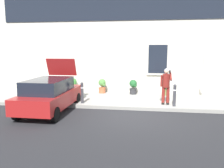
# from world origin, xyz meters

# --- Properties ---
(ground_plane) EXTENTS (80.00, 80.00, 0.00)m
(ground_plane) POSITION_xyz_m (0.00, 0.00, 0.00)
(ground_plane) COLOR #232326
(sidewalk) EXTENTS (24.00, 3.60, 0.15)m
(sidewalk) POSITION_xyz_m (0.00, 2.80, 0.07)
(sidewalk) COLOR #99968E
(sidewalk) RESTS_ON ground
(curb_edge) EXTENTS (24.00, 0.12, 0.15)m
(curb_edge) POSITION_xyz_m (0.00, 0.94, 0.07)
(curb_edge) COLOR gray
(curb_edge) RESTS_ON ground
(building_facade) EXTENTS (24.00, 1.52, 7.50)m
(building_facade) POSITION_xyz_m (0.01, 5.29, 3.73)
(building_facade) COLOR beige
(building_facade) RESTS_ON ground
(entrance_stoop) EXTENTS (1.45, 0.64, 0.32)m
(entrance_stoop) POSITION_xyz_m (4.47, 4.33, 0.28)
(entrance_stoop) COLOR #9E998E
(entrance_stoop) RESTS_ON sidewalk
(hatchback_car_red) EXTENTS (1.82, 4.08, 2.34)m
(hatchback_car_red) POSITION_xyz_m (-3.67, 0.16, 0.80)
(hatchback_car_red) COLOR maroon
(hatchback_car_red) RESTS_ON ground
(bollard_near_person) EXTENTS (0.15, 0.15, 1.04)m
(bollard_near_person) POSITION_xyz_m (1.91, 1.35, 0.71)
(bollard_near_person) COLOR #333338
(bollard_near_person) RESTS_ON sidewalk
(bollard_far_left) EXTENTS (0.15, 0.15, 1.04)m
(bollard_far_left) POSITION_xyz_m (-2.52, 1.35, 0.71)
(bollard_far_left) COLOR #333338
(bollard_far_left) RESTS_ON sidewalk
(person_on_phone) EXTENTS (0.51, 0.47, 1.75)m
(person_on_phone) POSITION_xyz_m (1.53, 1.62, 1.15)
(person_on_phone) COLOR maroon
(person_on_phone) RESTS_ON sidewalk
(planter_cream) EXTENTS (0.44, 0.44, 0.86)m
(planter_cream) POSITION_xyz_m (-3.91, 4.22, 0.61)
(planter_cream) COLOR beige
(planter_cream) RESTS_ON sidewalk
(planter_terracotta) EXTENTS (0.44, 0.44, 0.86)m
(planter_terracotta) POSITION_xyz_m (-2.02, 4.05, 0.61)
(planter_terracotta) COLOR #B25B38
(planter_terracotta) RESTS_ON sidewalk
(planter_charcoal) EXTENTS (0.44, 0.44, 0.86)m
(planter_charcoal) POSITION_xyz_m (-0.14, 3.96, 0.61)
(planter_charcoal) COLOR #2D2D30
(planter_charcoal) RESTS_ON sidewalk
(planter_olive) EXTENTS (0.44, 0.44, 0.86)m
(planter_olive) POSITION_xyz_m (1.75, 3.90, 0.61)
(planter_olive) COLOR #606B38
(planter_olive) RESTS_ON sidewalk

